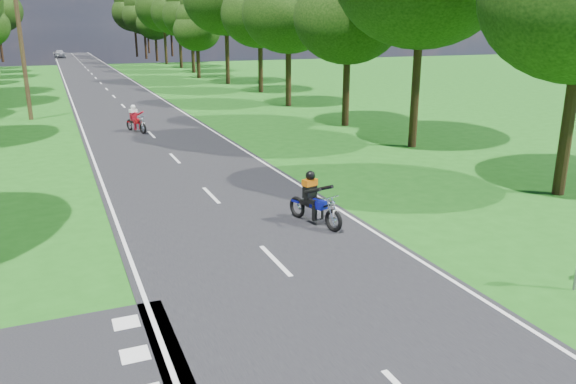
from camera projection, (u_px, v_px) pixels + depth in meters
name	position (u px, v px, depth m)	size (l,w,h in m)	color
ground	(309.00, 296.00, 12.09)	(160.00, 160.00, 0.00)	#195313
main_road	(101.00, 83.00, 56.30)	(7.00, 140.00, 0.02)	black
road_markings	(101.00, 85.00, 54.59)	(7.40, 140.00, 0.01)	silver
treeline	(99.00, 1.00, 63.37)	(40.00, 115.35, 14.78)	black
telegraph_pole	(22.00, 52.00, 33.47)	(1.20, 0.26, 8.00)	#382616
rider_near_blue	(315.00, 198.00, 16.17)	(0.63, 1.89, 1.57)	#0D1298
rider_far_red	(136.00, 119.00, 30.28)	(0.59, 1.77, 1.47)	#B10D13
distant_car	(60.00, 54.00, 99.28)	(1.72, 4.28, 1.46)	#B0B2B7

